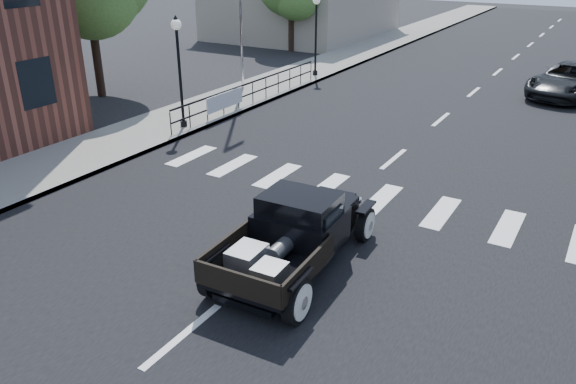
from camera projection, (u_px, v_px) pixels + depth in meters
The scene contains 10 objects.
ground at pixel (275, 259), 11.99m from camera, with size 120.00×120.00×0.00m, color black.
road at pixel (462, 102), 23.77m from camera, with size 14.00×80.00×0.02m, color black.
road_markings at pixel (424, 134), 19.85m from camera, with size 12.00×60.00×0.06m, color silver, non-canonical shape.
sidewalk_left at pixel (289, 78), 27.71m from camera, with size 3.00×80.00×0.15m, color gray.
railing at pixel (253, 90), 22.99m from camera, with size 0.08×10.00×1.00m, color black, non-canonical shape.
banner at pixel (225, 107), 21.46m from camera, with size 0.04×2.20×0.60m, color silver, non-canonical shape.
lamp_post_b at pixel (180, 73), 19.41m from camera, with size 0.36×0.36×3.84m, color black, non-canonical shape.
lamp_post_c at pixel (316, 35), 27.27m from camera, with size 0.36×0.36×3.84m, color black, non-canonical shape.
hotrod_pickup at pixel (295, 233), 11.37m from camera, with size 2.16×4.63×1.60m, color black, non-canonical shape.
second_car at pixel (570, 81), 24.32m from camera, with size 2.40×5.19×1.44m, color black.
Camera 1 is at (5.53, -8.78, 6.18)m, focal length 35.00 mm.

